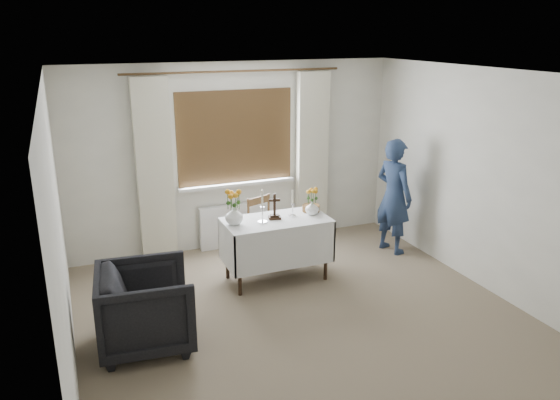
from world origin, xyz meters
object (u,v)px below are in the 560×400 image
(flower_vase_right, at_px, (312,208))
(person, at_px, (394,196))
(altar_table, at_px, (276,249))
(wooden_cross, at_px, (274,206))
(flower_vase_left, at_px, (234,215))
(wooden_chair, at_px, (267,231))
(armchair, at_px, (146,308))

(flower_vase_right, bearing_deg, person, 10.26)
(altar_table, relative_size, person, 0.80)
(wooden_cross, distance_m, flower_vase_left, 0.50)
(flower_vase_left, bearing_deg, wooden_chair, 39.14)
(wooden_chair, relative_size, flower_vase_right, 5.03)
(person, xyz_separation_m, flower_vase_right, (-1.31, -0.24, 0.07))
(armchair, distance_m, person, 3.64)
(person, bearing_deg, armchair, 92.60)
(flower_vase_right, bearing_deg, wooden_cross, 177.00)
(person, bearing_deg, flower_vase_left, 79.98)
(altar_table, relative_size, armchair, 1.42)
(altar_table, height_order, flower_vase_right, flower_vase_right)
(flower_vase_left, distance_m, flower_vase_right, 0.97)
(armchair, relative_size, flower_vase_right, 5.11)
(armchair, relative_size, flower_vase_left, 4.04)
(altar_table, xyz_separation_m, wooden_cross, (-0.01, 0.03, 0.53))
(altar_table, distance_m, person, 1.83)
(altar_table, relative_size, wooden_chair, 1.44)
(altar_table, bearing_deg, person, 7.70)
(wooden_chair, distance_m, armchair, 2.23)
(flower_vase_right, bearing_deg, altar_table, -179.66)
(altar_table, relative_size, flower_vase_right, 7.27)
(wooden_chair, distance_m, flower_vase_right, 0.75)
(wooden_chair, distance_m, person, 1.75)
(flower_vase_right, bearing_deg, armchair, -157.44)
(wooden_chair, bearing_deg, person, -28.79)
(armchair, height_order, person, person)
(altar_table, height_order, flower_vase_left, flower_vase_left)
(altar_table, relative_size, wooden_cross, 4.06)
(wooden_chair, height_order, flower_vase_left, flower_vase_left)
(altar_table, xyz_separation_m, flower_vase_right, (0.46, 0.00, 0.47))
(altar_table, xyz_separation_m, flower_vase_left, (-0.51, 0.02, 0.49))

